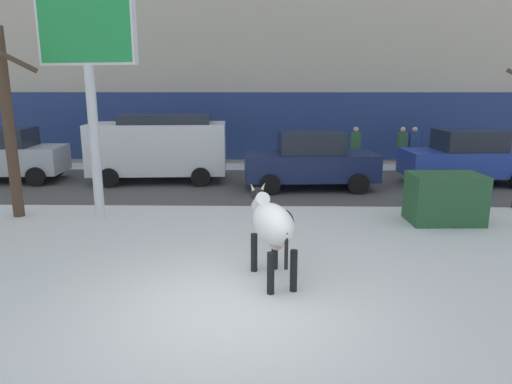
{
  "coord_description": "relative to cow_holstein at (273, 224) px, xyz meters",
  "views": [
    {
      "loc": [
        0.52,
        -6.43,
        3.27
      ],
      "look_at": [
        0.33,
        3.01,
        1.1
      ],
      "focal_mm": 32.53,
      "sensor_mm": 36.0,
      "label": 1
    }
  ],
  "objects": [
    {
      "name": "car_navy_sedan",
      "position": [
        1.31,
        7.31,
        -0.09
      ],
      "size": [
        4.31,
        2.21,
        1.84
      ],
      "color": "#19234C",
      "rests_on": "ground"
    },
    {
      "name": "dumpster",
      "position": [
        4.24,
        3.54,
        -0.4
      ],
      "size": [
        1.73,
        1.15,
        1.2
      ],
      "primitive_type": "cube",
      "rotation": [
        0.0,
        0.0,
        0.03
      ],
      "color": "#285633",
      "rests_on": "ground"
    },
    {
      "name": "car_blue_sedan",
      "position": [
        6.66,
        8.09,
        -0.09
      ],
      "size": [
        4.31,
        2.21,
        1.84
      ],
      "color": "#233D9E",
      "rests_on": "ground"
    },
    {
      "name": "building_facade",
      "position": [
        -0.65,
        15.2,
        5.48
      ],
      "size": [
        44.0,
        6.1,
        13.0
      ],
      "color": "#BCB29E",
      "rests_on": "ground"
    },
    {
      "name": "cow_holstein",
      "position": [
        0.0,
        0.0,
        0.0
      ],
      "size": [
        0.98,
        1.93,
        1.54
      ],
      "color": "silver",
      "rests_on": "ground"
    },
    {
      "name": "billboard",
      "position": [
        -4.36,
        3.84,
        3.31
      ],
      "size": [
        2.5,
        0.73,
        5.56
      ],
      "color": "silver",
      "rests_on": "ground"
    },
    {
      "name": "pedestrian_by_cars",
      "position": [
        5.59,
        10.42,
        -0.12
      ],
      "size": [
        0.36,
        0.24,
        1.73
      ],
      "color": "#282833",
      "rests_on": "ground"
    },
    {
      "name": "pedestrian_far_left",
      "position": [
        5.13,
        10.42,
        -0.12
      ],
      "size": [
        0.36,
        0.24,
        1.73
      ],
      "color": "#282833",
      "rests_on": "ground"
    },
    {
      "name": "road_strip",
      "position": [
        -0.65,
        7.78,
        -1.0
      ],
      "size": [
        60.0,
        5.6,
        0.01
      ],
      "primitive_type": "cube",
      "color": "#514F4C",
      "rests_on": "ground"
    },
    {
      "name": "bare_tree_far_back",
      "position": [
        -6.47,
        3.81,
        1.53
      ],
      "size": [
        1.78,
        1.34,
        4.9
      ],
      "color": "#4C3828",
      "rests_on": "ground"
    },
    {
      "name": "car_silver_hatchback",
      "position": [
        -8.98,
        8.23,
        -0.07
      ],
      "size": [
        3.61,
        2.11,
        1.86
      ],
      "color": "#B7BABF",
      "rests_on": "ground"
    },
    {
      "name": "car_white_van",
      "position": [
        -3.8,
        8.37,
        0.24
      ],
      "size": [
        4.72,
        2.36,
        2.32
      ],
      "color": "white",
      "rests_on": "ground"
    },
    {
      "name": "pedestrian_near_billboard",
      "position": [
        3.34,
        10.42,
        -0.12
      ],
      "size": [
        0.36,
        0.24,
        1.73
      ],
      "color": "#282833",
      "rests_on": "ground"
    },
    {
      "name": "ground_plane",
      "position": [
        -0.65,
        -1.07,
        -1.0
      ],
      "size": [
        120.0,
        120.0,
        0.0
      ],
      "primitive_type": "plane",
      "color": "white"
    }
  ]
}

